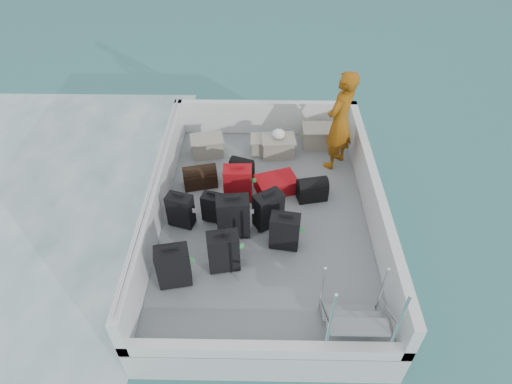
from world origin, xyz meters
TOP-DOWN VIEW (x-y plane):
  - ground at (0.00, 0.00)m, footprint 160.00×160.00m
  - ferry_hull at (0.00, 0.00)m, footprint 3.60×5.00m
  - deck at (0.00, 0.00)m, footprint 3.30×4.70m
  - deck_fittings at (0.35, -0.32)m, footprint 3.60×5.00m
  - suitcase_0 at (-1.26, -1.38)m, footprint 0.49×0.34m
  - suitcase_1 at (-1.33, -0.24)m, footprint 0.44×0.33m
  - suitcase_2 at (-0.82, -0.13)m, footprint 0.40×0.30m
  - suitcase_3 at (-0.59, -1.10)m, footprint 0.48×0.33m
  - suitcase_4 at (-0.49, -0.43)m, footprint 0.52×0.34m
  - suitcase_5 at (-0.46, 0.39)m, footprint 0.48×0.29m
  - suitcase_6 at (0.29, -0.66)m, footprint 0.47×0.32m
  - suitcase_7 at (0.05, -0.22)m, footprint 0.52×0.46m
  - suitcase_8 at (0.19, 0.61)m, footprint 0.80×0.65m
  - duffel_0 at (-1.14, 0.73)m, footprint 0.64×0.43m
  - duffel_1 at (-0.42, 0.95)m, footprint 0.47×0.42m
  - duffel_2 at (0.80, 0.43)m, footprint 0.55×0.39m
  - crate_0 at (-1.11, 1.64)m, footprint 0.64×0.51m
  - crate_1 at (0.00, 1.70)m, footprint 0.53×0.37m
  - crate_2 at (0.25, 1.65)m, footprint 0.62×0.45m
  - crate_3 at (1.06, 1.98)m, footprint 0.63×0.44m
  - yellow_bag at (0.97, 2.20)m, footprint 0.28×0.26m
  - white_bag at (0.25, 1.65)m, footprint 0.24×0.24m
  - passenger at (1.30, 1.39)m, footprint 0.78×0.82m

SIDE VIEW (x-z plane):
  - ground at x=0.00m, z-range 0.00..0.00m
  - ferry_hull at x=0.00m, z-range 0.00..0.60m
  - deck at x=0.00m, z-range 0.60..0.62m
  - yellow_bag at x=0.97m, z-range 0.62..0.84m
  - suitcase_8 at x=0.19m, z-range 0.62..0.89m
  - crate_1 at x=0.00m, z-range 0.62..0.94m
  - duffel_0 at x=-1.14m, z-range 0.62..0.94m
  - duffel_1 at x=-0.42m, z-range 0.62..0.94m
  - duffel_2 at x=0.80m, z-range 0.62..0.94m
  - crate_0 at x=-1.11m, z-range 0.62..0.97m
  - crate_2 at x=0.25m, z-range 0.62..0.98m
  - crate_3 at x=1.06m, z-range 0.62..1.00m
  - suitcase_2 at x=-0.82m, z-range 0.62..1.14m
  - suitcase_1 at x=-1.33m, z-range 0.62..1.22m
  - suitcase_6 at x=0.29m, z-range 0.62..1.23m
  - suitcase_7 at x=0.05m, z-range 0.62..1.25m
  - suitcase_5 at x=-0.46m, z-range 0.62..1.27m
  - suitcase_3 at x=-0.59m, z-range 0.62..1.30m
  - suitcase_0 at x=-1.26m, z-range 0.62..1.32m
  - suitcase_4 at x=-0.49m, z-range 0.62..1.35m
  - deck_fittings at x=0.35m, z-range 0.54..1.44m
  - white_bag at x=0.25m, z-range 0.98..1.16m
  - passenger at x=1.30m, z-range 0.62..2.49m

